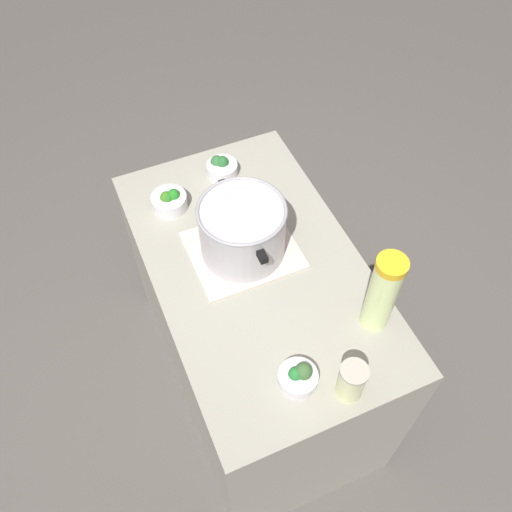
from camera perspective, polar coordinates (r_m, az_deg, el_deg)
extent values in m
plane|color=#58534E|center=(2.59, 0.00, -12.36)|extent=(8.00, 8.00, 0.00)
cube|color=#9A9988|center=(2.20, 0.00, -7.65)|extent=(1.16, 0.68, 0.88)
cube|color=beige|center=(1.86, -1.36, 0.64)|extent=(0.31, 0.35, 0.01)
cylinder|color=#B7B7BC|center=(1.78, -1.42, 2.65)|extent=(0.28, 0.28, 0.20)
torus|color=#99999E|center=(1.70, -1.49, 4.75)|extent=(0.29, 0.29, 0.01)
cube|color=black|center=(1.64, 0.66, -0.05)|extent=(0.04, 0.02, 0.02)
cube|color=black|center=(1.83, -3.37, 7.25)|extent=(0.04, 0.02, 0.02)
cylinder|color=#DDF4A1|center=(1.63, 12.89, -4.02)|extent=(0.09, 0.09, 0.28)
cylinder|color=gold|center=(1.51, 13.92, -0.90)|extent=(0.09, 0.09, 0.02)
ellipsoid|color=yellow|center=(1.63, 12.73, -3.44)|extent=(0.04, 0.04, 0.01)
cylinder|color=beige|center=(1.57, 9.82, -12.74)|extent=(0.08, 0.08, 0.13)
cylinder|color=#B2AD99|center=(1.51, 10.19, -11.69)|extent=(0.08, 0.08, 0.01)
cylinder|color=silver|center=(1.99, -8.96, 5.57)|extent=(0.13, 0.13, 0.05)
ellipsoid|color=#238122|center=(1.97, -8.51, 6.26)|extent=(0.04, 0.04, 0.05)
ellipsoid|color=#3A7A1D|center=(1.97, -9.23, 5.90)|extent=(0.05, 0.05, 0.06)
ellipsoid|color=#297322|center=(1.97, -9.14, 5.88)|extent=(0.04, 0.04, 0.05)
cylinder|color=silver|center=(1.60, 4.35, -12.54)|extent=(0.11, 0.11, 0.04)
ellipsoid|color=#257832|center=(1.58, 4.08, -12.10)|extent=(0.04, 0.04, 0.05)
ellipsoid|color=#3B6332|center=(1.58, 4.94, -11.82)|extent=(0.05, 0.05, 0.06)
cylinder|color=silver|center=(2.08, -3.52, 8.95)|extent=(0.11, 0.11, 0.05)
ellipsoid|color=#26672E|center=(2.07, -3.49, 9.62)|extent=(0.05, 0.05, 0.05)
ellipsoid|color=#316735|center=(2.08, -4.06, 9.66)|extent=(0.05, 0.05, 0.06)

